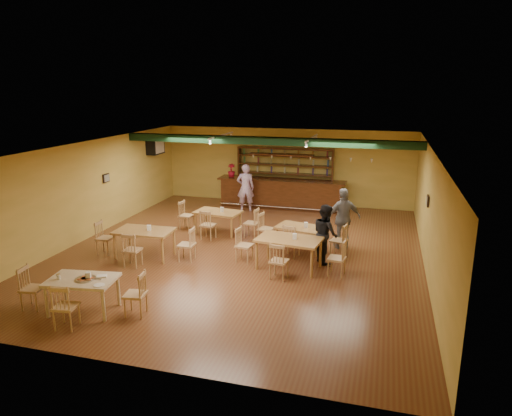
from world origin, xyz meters
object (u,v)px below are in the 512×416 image
(patron_bar, at_px, (246,188))
(dining_table_b, at_px, (301,238))
(dining_table_d, at_px, (289,253))
(patron_right_a, at_px, (325,234))
(dining_table_a, at_px, (218,222))
(dining_table_c, at_px, (145,243))
(bar_counter, at_px, (281,194))
(near_table, at_px, (83,295))

(patron_bar, bearing_deg, dining_table_b, 110.04)
(dining_table_d, bearing_deg, patron_bar, 124.83)
(dining_table_d, bearing_deg, dining_table_b, 95.46)
(dining_table_b, xyz_separation_m, dining_table_d, (-0.05, -1.52, 0.06))
(patron_bar, distance_m, patron_right_a, 5.80)
(dining_table_a, relative_size, patron_right_a, 0.90)
(dining_table_c, bearing_deg, patron_right_a, 9.25)
(bar_counter, height_order, patron_right_a, patron_right_a)
(patron_bar, bearing_deg, near_table, 67.29)
(dining_table_b, distance_m, patron_bar, 4.71)
(bar_counter, xyz_separation_m, patron_right_a, (2.40, -5.37, 0.23))
(patron_bar, bearing_deg, dining_table_d, 100.88)
(dining_table_a, distance_m, patron_bar, 2.93)
(bar_counter, relative_size, dining_table_a, 3.44)
(dining_table_a, bearing_deg, patron_bar, 95.25)
(dining_table_c, height_order, dining_table_d, dining_table_d)
(dining_table_a, bearing_deg, patron_right_a, -17.89)
(bar_counter, bearing_deg, dining_table_a, -108.81)
(bar_counter, height_order, patron_bar, patron_bar)
(dining_table_d, relative_size, near_table, 1.18)
(dining_table_b, relative_size, near_table, 1.00)
(dining_table_c, relative_size, near_table, 1.13)
(dining_table_c, bearing_deg, dining_table_b, 21.52)
(dining_table_d, height_order, patron_right_a, patron_right_a)
(dining_table_c, bearing_deg, patron_bar, 75.14)
(dining_table_b, bearing_deg, patron_bar, 139.95)
(dining_table_c, relative_size, dining_table_d, 0.96)
(near_table, distance_m, patron_bar, 8.86)
(near_table, distance_m, patron_right_a, 6.22)
(dining_table_b, xyz_separation_m, patron_bar, (-2.80, 3.74, 0.56))
(bar_counter, xyz_separation_m, dining_table_b, (1.60, -4.57, -0.22))
(near_table, height_order, patron_right_a, patron_right_a)
(dining_table_a, relative_size, dining_table_d, 0.88)
(dining_table_b, height_order, near_table, near_table)
(dining_table_c, distance_m, patron_right_a, 4.97)
(dining_table_c, relative_size, patron_right_a, 0.98)
(patron_bar, bearing_deg, bar_counter, -162.23)
(patron_bar, bearing_deg, dining_table_c, 60.35)
(dining_table_a, height_order, dining_table_d, dining_table_d)
(dining_table_d, xyz_separation_m, patron_right_a, (0.85, 0.72, 0.39))
(bar_counter, relative_size, patron_right_a, 3.10)
(dining_table_c, bearing_deg, dining_table_a, 63.58)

